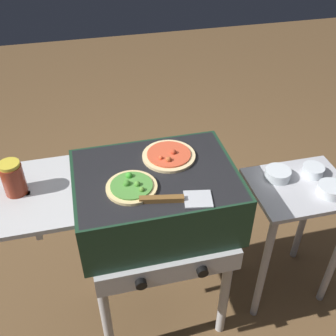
# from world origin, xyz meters

# --- Properties ---
(ground_plane) EXTENTS (8.00, 8.00, 0.00)m
(ground_plane) POSITION_xyz_m (0.00, 0.00, 0.00)
(ground_plane) COLOR brown
(grill) EXTENTS (0.96, 0.53, 0.90)m
(grill) POSITION_xyz_m (-0.01, -0.00, 0.76)
(grill) COLOR #193823
(grill) RESTS_ON ground_plane
(pizza_pepperoni) EXTENTS (0.22, 0.22, 0.03)m
(pizza_pepperoni) POSITION_xyz_m (0.08, 0.09, 0.91)
(pizza_pepperoni) COLOR beige
(pizza_pepperoni) RESTS_ON grill
(pizza_veggie) EXTENTS (0.19, 0.19, 0.04)m
(pizza_veggie) POSITION_xyz_m (-0.10, -0.06, 0.91)
(pizza_veggie) COLOR #E0C17F
(pizza_veggie) RESTS_ON grill
(sauce_jar) EXTENTS (0.08, 0.08, 0.13)m
(sauce_jar) POSITION_xyz_m (-0.51, 0.02, 0.97)
(sauce_jar) COLOR maroon
(sauce_jar) RESTS_ON grill
(spatula) EXTENTS (0.27, 0.11, 0.02)m
(spatula) POSITION_xyz_m (0.04, -0.17, 0.91)
(spatula) COLOR #B7BABF
(spatula) RESTS_ON grill
(prep_table) EXTENTS (0.44, 0.36, 0.71)m
(prep_table) POSITION_xyz_m (0.66, 0.00, 0.51)
(prep_table) COLOR #B2B2B7
(prep_table) RESTS_ON ground_plane
(topping_bowl_near) EXTENTS (0.12, 0.12, 0.04)m
(topping_bowl_near) POSITION_xyz_m (0.58, 0.07, 0.73)
(topping_bowl_near) COLOR silver
(topping_bowl_near) RESTS_ON prep_table
(topping_bowl_far) EXTENTS (0.10, 0.10, 0.04)m
(topping_bowl_far) POSITION_xyz_m (0.75, 0.06, 0.73)
(topping_bowl_far) COLOR silver
(topping_bowl_far) RESTS_ON prep_table
(topping_bowl_middle) EXTENTS (0.12, 0.12, 0.04)m
(topping_bowl_middle) POSITION_xyz_m (0.76, -0.08, 0.73)
(topping_bowl_middle) COLOR silver
(topping_bowl_middle) RESTS_ON prep_table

